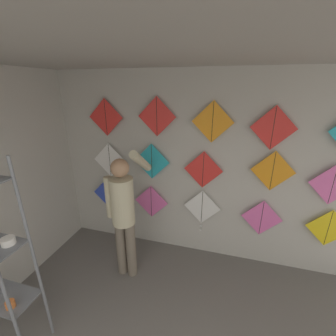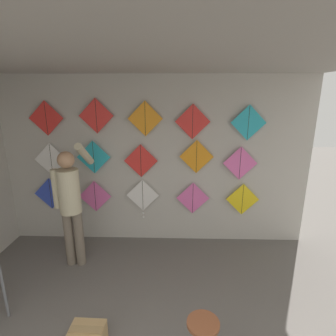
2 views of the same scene
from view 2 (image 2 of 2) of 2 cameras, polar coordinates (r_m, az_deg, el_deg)
The scene contains 19 objects.
back_panel at distance 4.39m, azimuth -5.18°, elevation 1.26°, with size 5.44×0.06×2.80m, color #BCB7AD.
ceiling_slab at distance 2.64m, azimuth -10.53°, elevation 22.67°, with size 5.44×4.06×0.04m, color #A8A399.
shopkeeper at distance 4.02m, azimuth -20.47°, elevation -6.35°, with size 0.47×0.65×1.86m.
stool at distance 2.79m, azimuth 7.58°, elevation -31.94°, with size 0.30×0.30×0.54m.
kite_0 at distance 4.93m, azimuth -24.20°, elevation -5.11°, with size 0.55×0.01×0.55m.
kite_1 at distance 4.66m, azimuth -15.59°, elevation -5.97°, with size 0.55×0.01×0.55m.
kite_2 at distance 4.49m, azimuth -5.52°, elevation -6.25°, with size 0.55×0.04×0.69m.
kite_3 at distance 4.47m, azimuth 5.42°, elevation -6.56°, with size 0.55×0.01×0.55m.
kite_4 at distance 4.61m, azimuth 15.91°, elevation -6.59°, with size 0.55×0.01×0.55m.
kite_5 at distance 4.73m, azimuth -24.10°, elevation 1.68°, with size 0.55×0.01×0.55m.
kite_6 at distance 4.46m, azimuth -15.89°, elevation 2.26°, with size 0.55×0.01×0.55m.
kite_7 at distance 4.30m, azimuth -5.94°, elevation 1.56°, with size 0.55×0.01×0.55m.
kite_8 at distance 4.26m, azimuth 6.22°, elevation 2.46°, with size 0.55×0.01×0.55m.
kite_9 at distance 4.40m, azimuth 15.43°, elevation 0.99°, with size 0.55×0.01×0.55m.
kite_10 at distance 4.63m, azimuth -25.01°, elevation 9.79°, with size 0.55×0.01×0.55m.
kite_11 at distance 4.33m, azimuth -15.37°, elevation 10.89°, with size 0.55×0.01×0.55m.
kite_12 at distance 4.18m, azimuth -5.00°, elevation 10.65°, with size 0.55×0.01×0.55m.
kite_13 at distance 4.16m, azimuth 5.38°, elevation 10.01°, with size 0.55×0.01×0.55m.
kite_14 at distance 4.31m, azimuth 17.12°, elevation 9.40°, with size 0.55×0.01×0.55m.
Camera 2 is at (0.52, -0.94, 2.49)m, focal length 28.00 mm.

